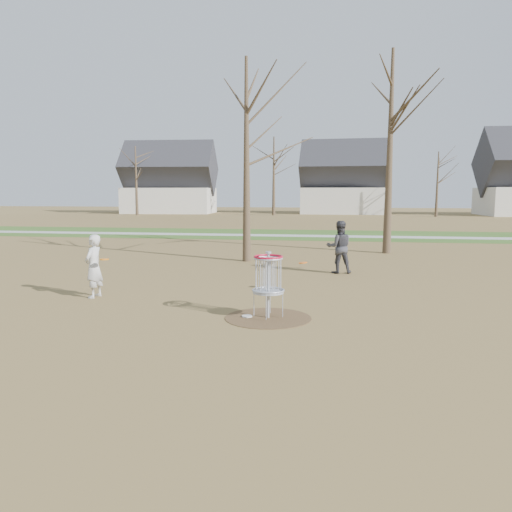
{
  "coord_description": "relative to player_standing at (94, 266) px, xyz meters",
  "views": [
    {
      "loc": [
        1.38,
        -10.0,
        2.57
      ],
      "look_at": [
        -0.5,
        1.5,
        1.1
      ],
      "focal_mm": 35.0,
      "sensor_mm": 36.0,
      "label": 1
    }
  ],
  "objects": [
    {
      "name": "green_band",
      "position": [
        4.53,
        19.65,
        -0.78
      ],
      "size": [
        160.0,
        8.0,
        0.01
      ],
      "primitive_type": "cube",
      "color": "#2D5119",
      "rests_on": "ground"
    },
    {
      "name": "bare_trees",
      "position": [
        6.31,
        34.44,
        4.56
      ],
      "size": [
        52.62,
        44.98,
        9.0
      ],
      "color": "#382B1E",
      "rests_on": "ground"
    },
    {
      "name": "disc_golf_basket",
      "position": [
        4.53,
        -1.35,
        0.13
      ],
      "size": [
        0.64,
        0.64,
        1.35
      ],
      "color": "#9EA3AD",
      "rests_on": "ground"
    },
    {
      "name": "ground",
      "position": [
        4.53,
        -1.35,
        -0.78
      ],
      "size": [
        160.0,
        160.0,
        0.0
      ],
      "primitive_type": "plane",
      "color": "brown",
      "rests_on": "ground"
    },
    {
      "name": "player_standing",
      "position": [
        0.0,
        0.0,
        0.0
      ],
      "size": [
        0.41,
        0.6,
        1.57
      ],
      "primitive_type": "imported",
      "rotation": [
        0.0,
        0.0,
        -1.64
      ],
      "color": "silver",
      "rests_on": "ground"
    },
    {
      "name": "houses_row",
      "position": [
        8.85,
        51.21,
        2.74
      ],
      "size": [
        56.51,
        10.01,
        7.26
      ],
      "color": "silver",
      "rests_on": "ground"
    },
    {
      "name": "footpath",
      "position": [
        4.53,
        18.65,
        -0.77
      ],
      "size": [
        160.0,
        1.5,
        0.01
      ],
      "primitive_type": "cube",
      "color": "#9E9E99",
      "rests_on": "green_band"
    },
    {
      "name": "player_throwing",
      "position": [
        5.99,
        4.82,
        0.06
      ],
      "size": [
        0.91,
        0.76,
        1.69
      ],
      "primitive_type": "imported",
      "rotation": [
        0.0,
        0.0,
        3.3
      ],
      "color": "#36363B",
      "rests_on": "ground"
    },
    {
      "name": "dirt_circle",
      "position": [
        4.53,
        -1.35,
        -0.78
      ],
      "size": [
        1.8,
        1.8,
        0.01
      ],
      "primitive_type": "cylinder",
      "color": "#47331E",
      "rests_on": "ground"
    },
    {
      "name": "disc_grounded",
      "position": [
        4.09,
        -1.34,
        -0.76
      ],
      "size": [
        0.22,
        0.22,
        0.02
      ],
      "primitive_type": "cylinder",
      "color": "silver",
      "rests_on": "dirt_circle"
    },
    {
      "name": "discs_in_play",
      "position": [
        2.83,
        0.64,
        0.1
      ],
      "size": [
        4.88,
        1.86,
        0.24
      ],
      "color": "orange",
      "rests_on": "ground"
    }
  ]
}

